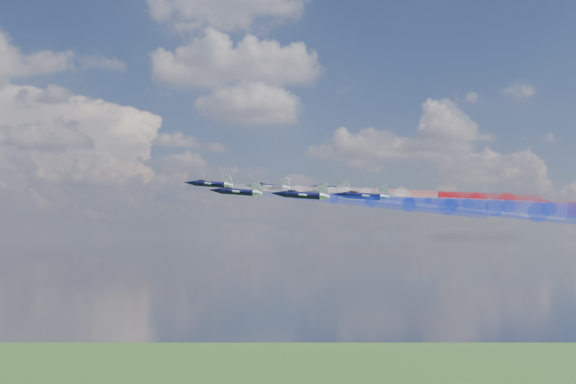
{
  "coord_description": "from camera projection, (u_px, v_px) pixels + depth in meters",
  "views": [
    {
      "loc": [
        -33.19,
        -149.22,
        146.4
      ],
      "look_at": [
        -3.26,
        -16.29,
        155.1
      ],
      "focal_mm": 44.7,
      "sensor_mm": 36.0,
      "label": 1
    }
  ],
  "objects": [
    {
      "name": "jet_lead",
      "position": [
        210.0,
        184.0,
        139.26
      ],
      "size": [
        12.85,
        12.0,
        4.2
      ],
      "primitive_type": null,
      "rotation": [
        0.08,
        -0.08,
        1.12
      ],
      "color": "black"
    },
    {
      "name": "trail_lead",
      "position": [
        332.0,
        192.0,
        133.96
      ],
      "size": [
        36.64,
        19.96,
        6.81
      ],
      "primitive_type": null,
      "rotation": [
        0.08,
        -0.08,
        1.12
      ],
      "color": "white"
    },
    {
      "name": "jet_inner_left",
      "position": [
        237.0,
        192.0,
        128.22
      ],
      "size": [
        12.85,
        12.0,
        4.2
      ],
      "primitive_type": null,
      "rotation": [
        0.08,
        -0.08,
        1.12
      ],
      "color": "black"
    },
    {
      "name": "trail_inner_left",
      "position": [
        371.0,
        201.0,
        122.92
      ],
      "size": [
        36.64,
        19.96,
        6.81
      ],
      "primitive_type": null,
      "rotation": [
        0.08,
        -0.08,
        1.12
      ],
      "color": "#1B35E8"
    },
    {
      "name": "jet_inner_right",
      "position": [
        269.0,
        187.0,
        148.07
      ],
      "size": [
        12.85,
        12.0,
        4.2
      ],
      "primitive_type": null,
      "rotation": [
        0.08,
        -0.08,
        1.12
      ],
      "color": "black"
    },
    {
      "name": "trail_inner_right",
      "position": [
        385.0,
        195.0,
        142.77
      ],
      "size": [
        36.64,
        19.96,
        6.81
      ],
      "primitive_type": null,
      "rotation": [
        0.08,
        -0.08,
        1.12
      ],
      "color": "red"
    },
    {
      "name": "jet_outer_left",
      "position": [
        302.0,
        195.0,
        117.58
      ],
      "size": [
        12.85,
        12.0,
        4.2
      ],
      "primitive_type": null,
      "rotation": [
        0.08,
        -0.08,
        1.12
      ],
      "color": "black"
    },
    {
      "name": "trail_outer_left",
      "position": [
        452.0,
        206.0,
        112.27
      ],
      "size": [
        36.64,
        19.96,
        6.81
      ],
      "primitive_type": null,
      "rotation": [
        0.08,
        -0.08,
        1.12
      ],
      "color": "#1B35E8"
    },
    {
      "name": "jet_center_third",
      "position": [
        324.0,
        194.0,
        135.43
      ],
      "size": [
        12.85,
        12.0,
        4.2
      ],
      "primitive_type": null,
      "rotation": [
        0.08,
        -0.08,
        1.12
      ],
      "color": "black"
    },
    {
      "name": "trail_center_third",
      "position": [
        453.0,
        203.0,
        130.12
      ],
      "size": [
        36.64,
        19.96,
        6.81
      ],
      "primitive_type": null,
      "rotation": [
        0.08,
        -0.08,
        1.12
      ],
      "color": "white"
    },
    {
      "name": "jet_outer_right",
      "position": [
        330.0,
        188.0,
        154.63
      ],
      "size": [
        12.85,
        12.0,
        4.2
      ],
      "primitive_type": null,
      "rotation": [
        0.08,
        -0.08,
        1.12
      ],
      "color": "black"
    },
    {
      "name": "trail_outer_right",
      "position": [
        443.0,
        196.0,
        149.33
      ],
      "size": [
        36.64,
        19.96,
        6.81
      ],
      "primitive_type": null,
      "rotation": [
        0.08,
        -0.08,
        1.12
      ],
      "color": "red"
    },
    {
      "name": "jet_rear_left",
      "position": [
        363.0,
        196.0,
        123.27
      ],
      "size": [
        12.85,
        12.0,
        4.2
      ],
      "primitive_type": null,
      "rotation": [
        0.08,
        -0.08,
        1.12
      ],
      "color": "black"
    },
    {
      "name": "trail_rear_left",
      "position": [
        508.0,
        206.0,
        117.96
      ],
      "size": [
        36.64,
        19.96,
        6.81
      ],
      "primitive_type": null,
      "rotation": [
        0.08,
        -0.08,
        1.12
      ],
      "color": "#1B35E8"
    },
    {
      "name": "jet_rear_right",
      "position": [
        383.0,
        196.0,
        141.95
      ],
      "size": [
        12.85,
        12.0,
        4.2
      ],
      "primitive_type": null,
      "rotation": [
        0.08,
        -0.08,
        1.12
      ],
      "color": "black"
    },
    {
      "name": "trail_rear_right",
      "position": [
        508.0,
        204.0,
        136.64
      ],
      "size": [
        36.64,
        19.96,
        6.81
      ],
      "primitive_type": null,
      "rotation": [
        0.08,
        -0.08,
        1.12
      ],
      "color": "red"
    }
  ]
}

